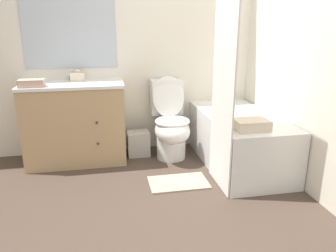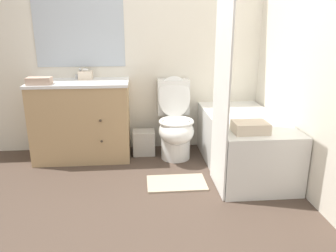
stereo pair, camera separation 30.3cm
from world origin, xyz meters
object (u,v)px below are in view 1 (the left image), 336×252
(bathtub, at_px, (239,140))
(tissue_box, at_px, (78,76))
(toilet, at_px, (171,124))
(wastebasket, at_px, (138,143))
(bath_towel_folded, at_px, (251,125))
(sink_faucet, at_px, (73,77))
(vanity_cabinet, at_px, (76,122))
(bath_mat, at_px, (178,183))
(hand_towel_folded, at_px, (31,83))

(bathtub, xyz_separation_m, tissue_box, (-1.60, 0.56, 0.62))
(toilet, height_order, wastebasket, toilet)
(bath_towel_folded, bearing_deg, sink_faucet, 144.87)
(vanity_cabinet, height_order, bathtub, vanity_cabinet)
(tissue_box, bearing_deg, bath_mat, -44.51)
(vanity_cabinet, distance_m, bathtub, 1.71)
(toilet, xyz_separation_m, tissue_box, (-0.95, 0.22, 0.52))
(bath_mat, bearing_deg, sink_faucet, 135.33)
(sink_faucet, bearing_deg, bathtub, -20.31)
(bath_towel_folded, bearing_deg, hand_towel_folded, 158.83)
(vanity_cabinet, xyz_separation_m, tissue_box, (0.05, 0.13, 0.46))
(bath_towel_folded, bearing_deg, wastebasket, 133.65)
(bathtub, bearing_deg, bath_mat, -155.77)
(tissue_box, bearing_deg, bathtub, -19.17)
(bathtub, height_order, bath_towel_folded, bath_towel_folded)
(toilet, distance_m, bath_mat, 0.75)
(vanity_cabinet, xyz_separation_m, bath_mat, (0.94, -0.74, -0.42))
(vanity_cabinet, relative_size, bath_mat, 1.89)
(vanity_cabinet, bearing_deg, tissue_box, 69.53)
(vanity_cabinet, relative_size, bathtub, 0.75)
(tissue_box, bearing_deg, sink_faucet, 132.48)
(tissue_box, bearing_deg, bath_towel_folded, -34.63)
(vanity_cabinet, relative_size, hand_towel_folded, 4.38)
(bathtub, distance_m, tissue_box, 1.80)
(sink_faucet, distance_m, bathtub, 1.86)
(bath_towel_folded, relative_size, bath_mat, 0.54)
(bath_mat, bearing_deg, hand_towel_folded, 155.92)
(wastebasket, bearing_deg, hand_towel_folded, -169.08)
(tissue_box, relative_size, bath_mat, 0.26)
(wastebasket, bearing_deg, vanity_cabinet, -177.31)
(bathtub, bearing_deg, hand_towel_folded, 172.63)
(bath_towel_folded, bearing_deg, tissue_box, 145.37)
(tissue_box, distance_m, bath_mat, 1.53)
(vanity_cabinet, relative_size, sink_faucet, 7.17)
(vanity_cabinet, bearing_deg, sink_faucet, 90.00)
(vanity_cabinet, height_order, tissue_box, tissue_box)
(toilet, height_order, bathtub, toilet)
(wastebasket, relative_size, bath_mat, 0.50)
(vanity_cabinet, bearing_deg, bath_mat, -38.28)
(vanity_cabinet, distance_m, bath_mat, 1.27)
(tissue_box, relative_size, bath_towel_folded, 0.48)
(toilet, distance_m, bathtub, 0.74)
(hand_towel_folded, bearing_deg, bath_towel_folded, -21.17)
(sink_faucet, bearing_deg, wastebasket, -13.41)
(sink_faucet, height_order, toilet, sink_faucet)
(sink_faucet, relative_size, hand_towel_folded, 0.61)
(vanity_cabinet, relative_size, tissue_box, 7.25)
(tissue_box, bearing_deg, wastebasket, -9.56)
(hand_towel_folded, height_order, bath_mat, hand_towel_folded)
(bathtub, height_order, wastebasket, bathtub)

